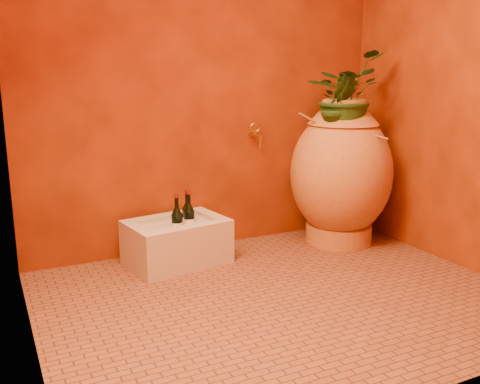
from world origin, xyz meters
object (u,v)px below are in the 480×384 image
wine_bottle_a (177,224)px  wall_tap (256,134)px  wine_bottle_b (188,219)px  wine_bottle_c (189,220)px  stone_basin (177,243)px  amphora (341,173)px

wine_bottle_a → wall_tap: 0.85m
wine_bottle_b → wine_bottle_c: bearing=-99.6°
stone_basin → wine_bottle_c: bearing=13.2°
wine_bottle_b → wine_bottle_c: (-0.01, -0.05, 0.00)m
amphora → wine_bottle_a: amphora is taller
wine_bottle_a → wine_bottle_c: (0.10, 0.05, 0.00)m
wine_bottle_c → wall_tap: bearing=14.2°
amphora → stone_basin: 1.24m
wine_bottle_a → wall_tap: (0.65, 0.19, 0.51)m
wine_bottle_a → wall_tap: size_ratio=1.74×
amphora → wine_bottle_b: (-1.08, 0.17, -0.24)m
wine_bottle_a → wall_tap: wall_tap is taller
stone_basin → wine_bottle_a: wine_bottle_a is taller
wine_bottle_a → wine_bottle_c: 0.11m
wine_bottle_a → wine_bottle_b: size_ratio=1.01×
wine_bottle_a → wine_bottle_b: wine_bottle_a is taller
wine_bottle_b → wall_tap: wall_tap is taller
wall_tap → stone_basin: bearing=-166.0°
stone_basin → wine_bottle_b: 0.18m
amphora → stone_basin: bearing=175.1°
amphora → wall_tap: size_ratio=5.80×
amphora → wine_bottle_a: bearing=176.4°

